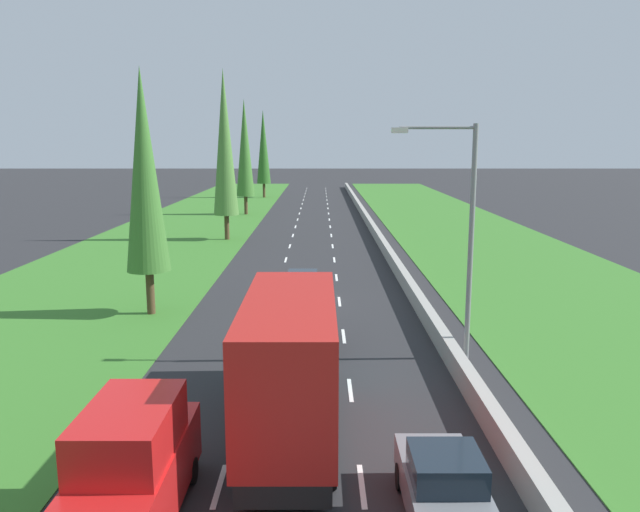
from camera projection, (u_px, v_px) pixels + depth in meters
name	position (u px, v px, depth m)	size (l,w,h in m)	color
ground_plane	(310.00, 231.00, 59.48)	(300.00, 300.00, 0.00)	#28282B
grass_verge_left	(178.00, 231.00, 59.43)	(14.00, 140.00, 0.04)	#387528
grass_verge_right	(459.00, 231.00, 59.54)	(14.00, 140.00, 0.04)	#387528
median_barrier	(369.00, 227.00, 59.43)	(0.44, 120.00, 0.85)	#9E9B93
lane_markings	(310.00, 231.00, 59.48)	(3.64, 116.00, 0.01)	white
red_box_truck_centre_lane	(289.00, 359.00, 17.77)	(2.46, 9.40, 4.18)	black
black_hatchback_centre_lane	(306.00, 324.00, 25.89)	(1.74, 3.90, 1.72)	black
white_hatchback_centre_lane	(300.00, 287.00, 32.59)	(1.74, 3.90, 1.72)	white
red_van_left_lane	(132.00, 464.00, 13.52)	(1.96, 4.90, 2.82)	red
grey_hatchback_right_lane	(441.00, 485.00, 13.70)	(1.74, 3.90, 1.72)	slate
poplar_tree_second	(142.00, 172.00, 29.24)	(2.10, 2.10, 11.82)	#4C3823
poplar_tree_third	(222.00, 143.00, 52.54)	(2.16, 2.16, 14.47)	#4C3823
poplar_tree_fourth	(242.00, 148.00, 71.82)	(2.13, 2.13, 13.36)	#4C3823
poplar_tree_fifth	(261.00, 147.00, 94.66)	(2.13, 2.13, 13.34)	#4C3823
street_light_mast	(460.00, 225.00, 23.38)	(3.20, 0.28, 9.00)	gray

